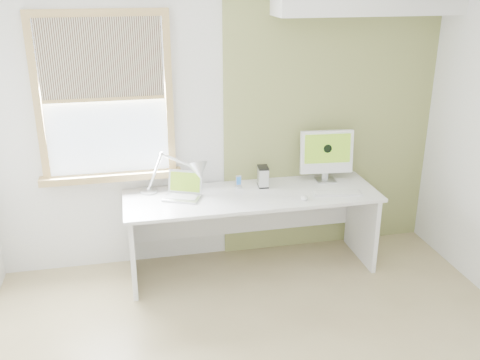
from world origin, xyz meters
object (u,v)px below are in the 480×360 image
object	(u,v)px
desk_lamp	(189,173)
external_drive	(263,176)
imac	(327,153)
laptop	(183,191)
desk	(250,212)

from	to	relation	value
desk_lamp	external_drive	world-z (taller)	desk_lamp
imac	desk_lamp	bearing A→B (deg)	-176.75
desk_lamp	external_drive	xyz separation A→B (m)	(0.66, 0.05, -0.10)
laptop	desk_lamp	bearing A→B (deg)	35.80
external_drive	desk_lamp	bearing A→B (deg)	-175.72
external_drive	imac	size ratio (longest dim) A/B	0.38
desk	imac	xyz separation A→B (m)	(0.74, 0.13, 0.46)
desk_lamp	external_drive	size ratio (longest dim) A/B	3.39
desk	external_drive	world-z (taller)	external_drive
desk	imac	size ratio (longest dim) A/B	4.53
desk	desk_lamp	bearing A→B (deg)	174.11
desk	imac	world-z (taller)	imac
desk_lamp	desk	bearing A→B (deg)	-5.89
desk	laptop	bearing A→B (deg)	179.02
desk_lamp	laptop	size ratio (longest dim) A/B	1.68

